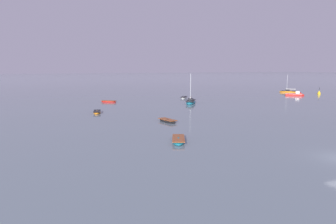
# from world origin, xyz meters

# --- Properties ---
(rowboat_moored_1) EXTENTS (2.88, 4.21, 0.63)m
(rowboat_moored_1) POSITION_xyz_m (-11.41, 11.53, 0.17)
(rowboat_moored_1) COLOR #197084
(rowboat_moored_1) RESTS_ON ground
(rowboat_moored_2) EXTENTS (2.07, 3.90, 0.59)m
(rowboat_moored_2) POSITION_xyz_m (-7.99, 23.08, 0.16)
(rowboat_moored_2) COLOR black
(rowboat_moored_2) RESTS_ON ground
(sailboat_moored_0) EXTENTS (5.10, 6.40, 7.11)m
(sailboat_moored_0) POSITION_xyz_m (5.68, 42.40, 0.31)
(sailboat_moored_0) COLOR #197084
(sailboat_moored_0) RESTS_ON ground
(rowboat_moored_3) EXTENTS (1.89, 3.77, 0.57)m
(rowboat_moored_3) POSITION_xyz_m (-16.43, 35.99, 0.15)
(rowboat_moored_3) COLOR orange
(rowboat_moored_3) RESTS_ON ground
(rowboat_moored_4) EXTENTS (3.36, 3.90, 0.61)m
(rowboat_moored_4) POSITION_xyz_m (9.05, 53.10, 0.17)
(rowboat_moored_4) COLOR white
(rowboat_moored_4) RESTS_ON ground
(sailboat_moored_1) EXTENTS (5.12, 4.96, 6.10)m
(sailboat_moored_1) POSITION_xyz_m (48.01, 56.00, 0.26)
(sailboat_moored_1) COLOR orange
(sailboat_moored_1) RESTS_ON ground
(motorboat_moored_2) EXTENTS (4.87, 4.96, 1.96)m
(motorboat_moored_2) POSITION_xyz_m (42.47, 47.12, 0.30)
(motorboat_moored_2) COLOR red
(motorboat_moored_2) RESTS_ON ground
(rowboat_moored_8) EXTENTS (3.79, 3.25, 0.59)m
(rowboat_moored_8) POSITION_xyz_m (-11.27, 51.51, 0.16)
(rowboat_moored_8) COLOR red
(rowboat_moored_8) RESTS_ON ground
(channel_buoy) EXTENTS (0.90, 0.90, 2.30)m
(channel_buoy) POSITION_xyz_m (51.99, 47.65, 0.46)
(channel_buoy) COLOR gold
(channel_buoy) RESTS_ON ground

